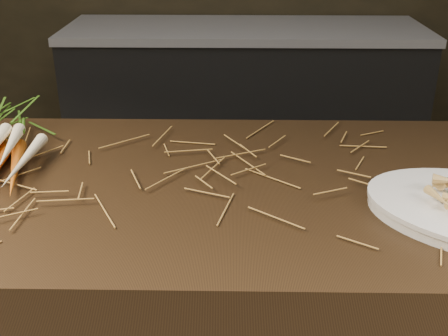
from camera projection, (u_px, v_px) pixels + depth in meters
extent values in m
cube|color=black|center=(244.00, 109.00, 3.02)|extent=(1.80, 0.60, 0.80)
cube|color=#99999E|center=(245.00, 30.00, 2.84)|extent=(1.82, 0.62, 0.04)
cone|color=#CC4F0D|center=(15.00, 169.00, 1.13)|extent=(0.10, 0.25, 0.03)
cone|color=beige|center=(10.00, 146.00, 1.11)|extent=(0.07, 0.23, 0.04)
cone|color=beige|center=(23.00, 161.00, 1.10)|extent=(0.03, 0.23, 0.03)
ellipsoid|color=#3A6917|center=(12.00, 120.00, 1.30)|extent=(0.18, 0.24, 0.08)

